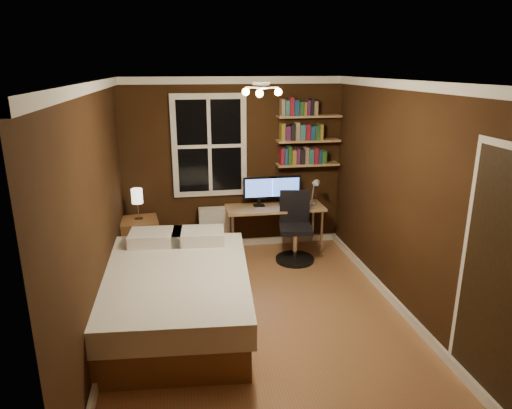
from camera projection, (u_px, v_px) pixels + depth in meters
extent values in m
plane|color=#99633D|center=(259.00, 315.00, 5.03)|extent=(4.20, 4.20, 0.00)
cube|color=black|center=(234.00, 165.00, 6.65)|extent=(3.20, 0.04, 2.50)
cube|color=black|center=(97.00, 215.00, 4.41)|extent=(0.04, 4.20, 2.50)
cube|color=black|center=(405.00, 200.00, 4.93)|extent=(0.04, 4.20, 2.50)
cube|color=white|center=(259.00, 81.00, 4.31)|extent=(3.20, 4.20, 0.02)
cube|color=white|center=(209.00, 146.00, 6.47)|extent=(1.06, 0.06, 1.46)
cube|color=#AD8054|center=(308.00, 164.00, 6.71)|extent=(0.92, 0.22, 0.03)
cube|color=#AD8054|center=(308.00, 141.00, 6.61)|extent=(0.92, 0.22, 0.03)
cube|color=#AD8054|center=(309.00, 116.00, 6.51)|extent=(0.92, 0.22, 0.03)
cube|color=brown|center=(174.00, 308.00, 4.84)|extent=(1.64, 2.23, 0.34)
cube|color=white|center=(172.00, 283.00, 4.76)|extent=(1.74, 2.30, 0.25)
cube|color=silver|center=(156.00, 237.00, 5.47)|extent=(0.65, 0.47, 0.15)
cube|color=silver|center=(198.00, 236.00, 5.51)|extent=(0.65, 0.47, 0.15)
cube|color=brown|center=(141.00, 241.00, 6.33)|extent=(0.56, 0.56, 0.62)
cube|color=silver|center=(214.00, 229.00, 6.76)|extent=(0.43, 0.15, 0.65)
cube|color=#AD8054|center=(275.00, 208.00, 6.64)|extent=(1.42, 0.53, 0.04)
cylinder|color=beige|center=(233.00, 238.00, 6.42)|extent=(0.04, 0.04, 0.64)
cylinder|color=beige|center=(322.00, 232.00, 6.63)|extent=(0.04, 0.04, 0.64)
cylinder|color=beige|center=(229.00, 227.00, 6.85)|extent=(0.04, 0.04, 0.64)
cylinder|color=beige|center=(313.00, 222.00, 7.06)|extent=(0.04, 0.04, 0.64)
cylinder|color=black|center=(295.00, 259.00, 6.43)|extent=(0.54, 0.54, 0.05)
cylinder|color=silver|center=(295.00, 244.00, 6.37)|extent=(0.06, 0.06, 0.40)
cube|color=black|center=(296.00, 229.00, 6.30)|extent=(0.50, 0.50, 0.07)
cube|color=black|center=(295.00, 206.00, 6.41)|extent=(0.42, 0.11, 0.46)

